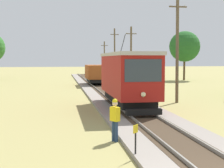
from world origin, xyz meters
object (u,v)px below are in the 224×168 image
object	(u,v)px
utility_pole_distant	(104,58)
trackside_signal_marker	(136,140)
freight_car	(96,73)
track_worker	(115,118)
utility_pole_far	(115,53)
utility_pole_near_tram	(177,47)
tree_horizon	(185,47)
utility_pole_mid	(131,55)
red_tram	(128,77)

from	to	relation	value
utility_pole_distant	trackside_signal_marker	bearing A→B (deg)	-96.97
freight_car	track_worker	xyz separation A→B (m)	(-2.31, -27.00, -0.57)
utility_pole_far	freight_car	bearing A→B (deg)	-111.05
utility_pole_near_tram	tree_horizon	distance (m)	26.38
freight_car	utility_pole_mid	size ratio (longest dim) A/B	0.69
red_tram	utility_pole_mid	bearing A→B (deg)	76.36
red_tram	utility_pole_mid	size ratio (longest dim) A/B	1.14
utility_pole_far	trackside_signal_marker	distance (m)	41.59
utility_pole_near_tram	utility_pole_distant	size ratio (longest dim) A/B	1.21
red_tram	utility_pole_far	size ratio (longest dim) A/B	1.01
utility_pole_distant	trackside_signal_marker	distance (m)	53.44
utility_pole_far	utility_pole_distant	bearing A→B (deg)	90.00
red_tram	track_worker	bearing A→B (deg)	-105.87
freight_car	tree_horizon	xyz separation A→B (m)	(15.08, 7.74, 3.81)
utility_pole_far	track_worker	bearing A→B (deg)	-99.95
red_tram	track_worker	size ratio (longest dim) A/B	4.79
tree_horizon	utility_pole_mid	bearing A→B (deg)	-142.23
tree_horizon	utility_pole_distant	bearing A→B (deg)	123.73
tree_horizon	freight_car	bearing A→B (deg)	-152.83
utility_pole_far	utility_pole_distant	distance (m)	12.07
red_tram	freight_car	world-z (taller)	red_tram
track_worker	utility_pole_near_tram	bearing A→B (deg)	-156.00
red_tram	freight_car	size ratio (longest dim) A/B	1.64
red_tram	trackside_signal_marker	world-z (taller)	red_tram
red_tram	utility_pole_far	bearing A→B (deg)	81.67
utility_pole_far	utility_pole_distant	xyz separation A→B (m)	(-0.00, 12.05, -0.74)
tree_horizon	track_worker	bearing A→B (deg)	-116.59
utility_pole_near_tram	freight_car	bearing A→B (deg)	105.24
utility_pole_near_tram	track_worker	xyz separation A→B (m)	(-6.77, -10.62, -3.31)
track_worker	tree_horizon	xyz separation A→B (m)	(17.39, 34.75, 4.39)
track_worker	utility_pole_far	bearing A→B (deg)	-133.42
utility_pole_mid	utility_pole_far	distance (m)	12.10
utility_pole_mid	utility_pole_far	size ratio (longest dim) A/B	0.89
red_tram	utility_pole_far	distance (m)	30.87
red_tram	utility_pole_near_tram	distance (m)	5.52
utility_pole_far	trackside_signal_marker	bearing A→B (deg)	-98.99
utility_pole_mid	utility_pole_distant	xyz separation A→B (m)	(0.00, 24.14, -0.27)
utility_pole_near_tram	utility_pole_distant	world-z (taller)	utility_pole_near_tram
utility_pole_far	track_worker	world-z (taller)	utility_pole_far
freight_car	utility_pole_distant	xyz separation A→B (m)	(4.46, 23.65, 2.02)
utility_pole_mid	track_worker	xyz separation A→B (m)	(-6.77, -26.52, -2.86)
freight_car	trackside_signal_marker	world-z (taller)	freight_car
utility_pole_far	red_tram	bearing A→B (deg)	-98.33
utility_pole_mid	utility_pole_distant	size ratio (longest dim) A/B	1.08
trackside_signal_marker	utility_pole_near_tram	bearing A→B (deg)	63.42
utility_pole_mid	tree_horizon	xyz separation A→B (m)	(10.62, 8.23, 1.53)
utility_pole_mid	utility_pole_far	xyz separation A→B (m)	(0.00, 12.09, 0.47)
red_tram	trackside_signal_marker	size ratio (longest dim) A/B	7.24
utility_pole_distant	tree_horizon	bearing A→B (deg)	-56.27
freight_car	utility_pole_distant	bearing A→B (deg)	79.31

